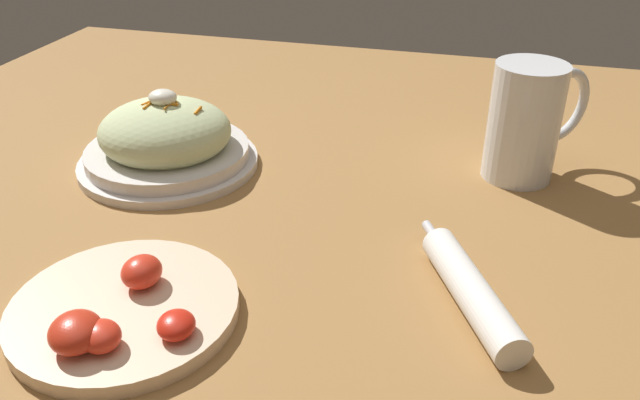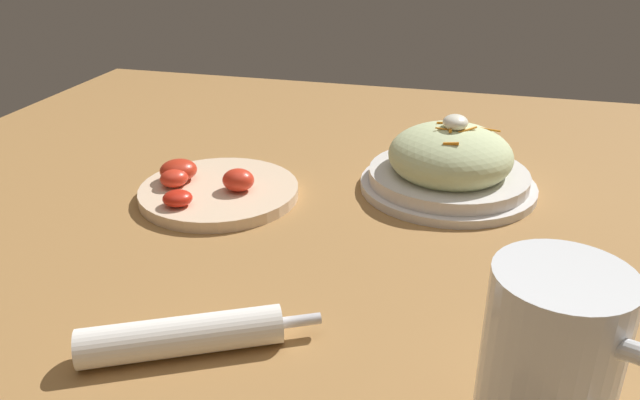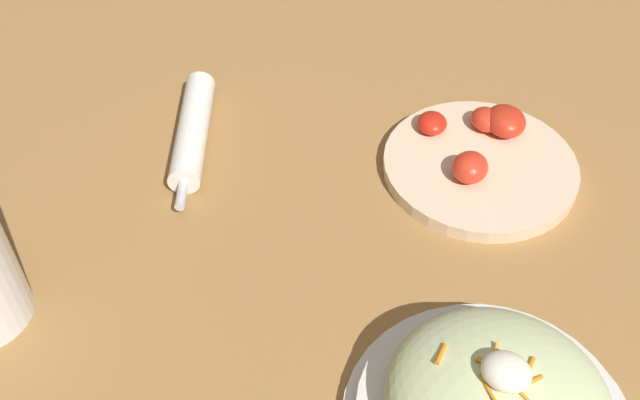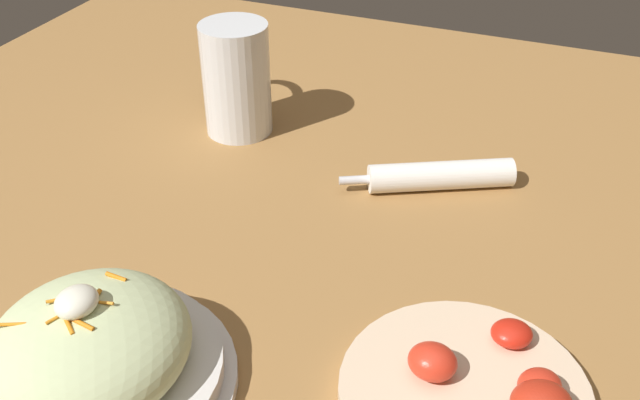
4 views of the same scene
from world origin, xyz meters
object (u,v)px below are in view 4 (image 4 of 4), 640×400
(salad_plate, at_px, (92,357))
(tomato_plate, at_px, (472,391))
(beer_mug, at_px, (236,83))
(napkin_roll, at_px, (439,176))

(salad_plate, bearing_deg, tomato_plate, -70.64)
(beer_mug, bearing_deg, napkin_roll, -98.33)
(salad_plate, relative_size, tomato_plate, 1.13)
(napkin_roll, distance_m, tomato_plate, 0.32)
(beer_mug, relative_size, napkin_roll, 0.76)
(beer_mug, bearing_deg, salad_plate, -167.80)
(tomato_plate, bearing_deg, napkin_roll, 19.02)
(salad_plate, distance_m, beer_mug, 0.47)
(salad_plate, bearing_deg, beer_mug, 12.20)
(salad_plate, relative_size, napkin_roll, 1.21)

